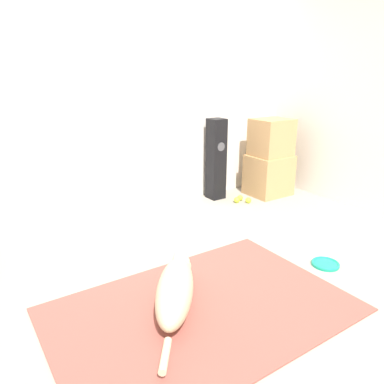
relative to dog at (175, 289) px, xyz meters
name	(u,v)px	position (x,y,z in m)	size (l,w,h in m)	color
ground_plane	(208,333)	(0.03, -0.31, -0.14)	(12.00, 12.00, 0.00)	#9E9384
wall_back	(76,90)	(0.03, 1.79, 1.14)	(8.00, 0.06, 2.55)	silver
area_rug	(202,309)	(0.13, -0.11, -0.13)	(1.86, 1.24, 0.01)	#934C42
dog	(175,289)	(0.00, 0.00, 0.00)	(0.69, 0.87, 0.27)	beige
frisbee	(325,264)	(1.26, -0.18, -0.13)	(0.21, 0.21, 0.03)	#199E7A
cardboard_box_lower	(269,175)	(2.13, 1.35, 0.10)	(0.48, 0.42, 0.48)	tan
cardboard_box_upper	(271,137)	(2.14, 1.35, 0.56)	(0.43, 0.38, 0.43)	tan
floor_speaker	(216,159)	(1.51, 1.59, 0.33)	(0.18, 0.18, 0.93)	black
tennis_ball_by_boxes	(237,200)	(1.61, 1.31, -0.11)	(0.07, 0.07, 0.07)	#C6E033
tennis_ball_near_speaker	(248,200)	(1.71, 1.23, -0.11)	(0.07, 0.07, 0.07)	#C6E033
tennis_ball_loose_on_carpet	(240,198)	(1.69, 1.35, -0.11)	(0.07, 0.07, 0.07)	#C6E033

